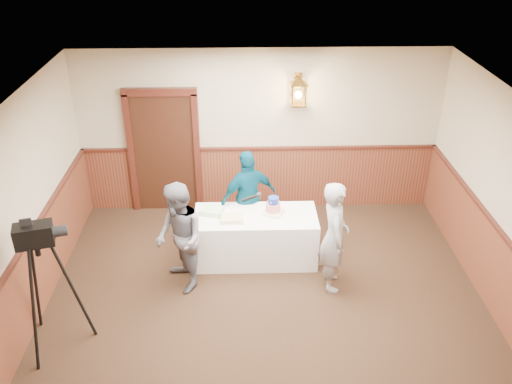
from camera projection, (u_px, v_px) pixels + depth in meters
ground at (269, 348)px, 6.61m from camera, size 7.00×7.00×0.00m
room_shell at (264, 223)px, 6.27m from camera, size 6.02×7.02×2.81m
display_table at (256, 237)px, 8.09m from camera, size 1.80×0.80×0.75m
tiered_cake at (273, 207)px, 7.90m from camera, size 0.35×0.35×0.28m
sheet_cake_yellow at (232, 219)px, 7.77m from camera, size 0.32×0.25×0.07m
sheet_cake_green at (212, 211)px, 7.95m from camera, size 0.38×0.33×0.08m
interviewer at (179, 238)px, 7.30m from camera, size 1.56×0.95×1.59m
baker at (334, 236)px, 7.31m from camera, size 0.39×0.59×1.62m
assistant_p at (249, 198)px, 8.32m from camera, size 0.98×0.73×1.55m
tv_camera_rig at (48, 293)px, 6.34m from camera, size 0.67×0.62×1.71m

